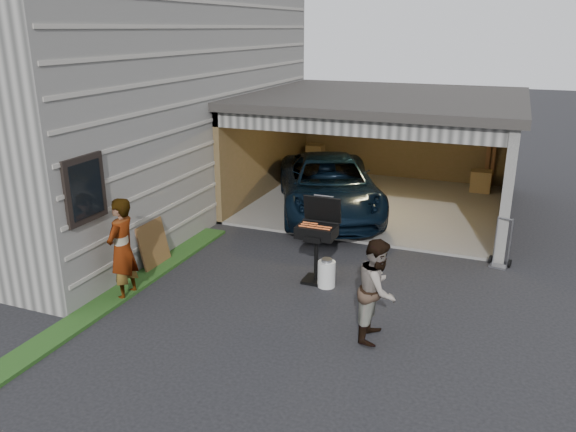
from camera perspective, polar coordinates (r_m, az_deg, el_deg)
name	(u,v)px	position (r m, az deg, el deg)	size (l,w,h in m)	color
ground	(247,305)	(9.68, -4.16, -9.03)	(80.00, 80.00, 0.00)	black
house	(100,99)	(15.36, -18.52, 11.19)	(7.00, 11.00, 5.50)	#474744
groundcover_strip	(101,306)	(10.07, -18.48, -8.69)	(0.50, 8.00, 0.06)	#193814
garage	(385,133)	(15.03, 9.79, 8.32)	(6.80, 6.30, 2.90)	#605E59
minivan	(329,188)	(14.03, 4.16, 2.88)	(2.30, 4.99, 1.39)	black
woman	(122,249)	(9.97, -16.51, -3.24)	(0.66, 0.43, 1.81)	#97A5BE
man	(377,290)	(8.49, 9.07, -7.40)	(0.77, 0.60, 1.59)	#401E19
bbq_grill	(317,234)	(10.20, 2.98, -1.82)	(0.70, 0.62, 1.57)	black
propane_tank	(326,274)	(10.25, 3.93, -5.89)	(0.32, 0.32, 0.49)	silver
plywood_panel	(154,245)	(11.27, -13.49, -2.88)	(0.04, 0.83, 0.92)	brown
hand_truck	(500,257)	(11.84, 20.74, -3.92)	(0.44, 0.38, 1.00)	gray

